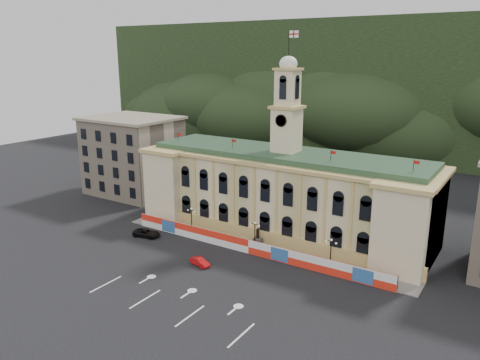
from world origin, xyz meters
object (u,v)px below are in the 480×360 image
Objects in this scene: statue at (258,241)px; red_sedan at (200,262)px; black_suv at (147,233)px; lamp_center at (255,233)px.

statue is 0.93× the size of red_sedan.
black_suv is at bearing 87.06° from red_sedan.
lamp_center is 21.05m from black_suv.
lamp_center is at bearing -9.58° from red_sedan.
red_sedan is at bearing -111.96° from lamp_center.
red_sedan is (-4.15, -10.28, -2.45)m from lamp_center.
black_suv reaches higher than red_sedan.
statue is 0.67× the size of black_suv.
statue is at bearing 90.00° from lamp_center.
black_suv is at bearing -163.56° from lamp_center.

